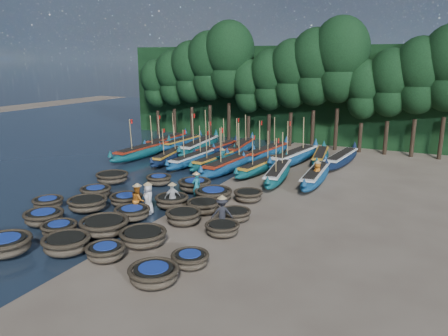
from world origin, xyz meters
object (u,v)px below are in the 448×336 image
at_px(coracle_23, 213,194).
at_px(fisherman_0, 148,198).
at_px(coracle_9, 190,259).
at_px(coracle_10, 48,203).
at_px(long_boat_15, 295,157).
at_px(fisherman_6, 317,173).
at_px(long_boat_3, 192,159).
at_px(coracle_22, 195,185).
at_px(coracle_12, 132,213).
at_px(fisherman_5, 222,159).
at_px(fisherman_4, 173,196).
at_px(coracle_14, 222,228).
at_px(coracle_20, 112,177).
at_px(long_boat_10, 182,143).
at_px(coracle_2, 66,244).
at_px(long_boat_12, 217,149).
at_px(coracle_1, 6,245).
at_px(coracle_16, 126,199).
at_px(coracle_18, 203,206).
at_px(coracle_3, 106,252).
at_px(long_boat_17, 341,159).
at_px(coracle_8, 143,237).
at_px(coracle_7, 104,226).
at_px(long_boat_16, 320,157).
at_px(long_boat_14, 267,153).
at_px(coracle_11, 87,204).
at_px(coracle_15, 96,192).
at_px(long_boat_2, 169,156).
at_px(long_boat_4, 214,160).
at_px(coracle_6, 59,229).
at_px(long_boat_13, 241,148).
at_px(long_boat_11, 199,146).
at_px(long_boat_6, 260,167).
at_px(long_boat_5, 230,164).
at_px(coracle_24, 248,195).
at_px(fisherman_2, 138,199).
at_px(coracle_19, 235,214).
at_px(long_boat_8, 316,176).
at_px(long_boat_9, 167,141).
at_px(coracle_21, 159,180).
at_px(coracle_4, 154,274).
at_px(coracle_5, 44,217).

height_order(coracle_23, fisherman_0, fisherman_0).
distance_m(coracle_9, coracle_10, 11.70).
distance_m(long_boat_15, fisherman_6, 6.44).
bearing_deg(long_boat_3, coracle_22, -56.00).
distance_m(coracle_12, fisherman_6, 13.54).
height_order(coracle_10, fisherman_5, fisherman_5).
bearing_deg(fisherman_4, coracle_14, 105.88).
bearing_deg(coracle_20, long_boat_10, 99.74).
height_order(coracle_2, long_boat_12, long_boat_12).
xyz_separation_m(coracle_1, long_boat_15, (6.50, 22.94, 0.13)).
bearing_deg(coracle_16, coracle_18, 9.75).
xyz_separation_m(coracle_18, fisherman_0, (-2.78, -1.46, 0.52)).
bearing_deg(coracle_3, coracle_18, 82.26).
relative_size(coracle_23, long_boat_17, 0.29).
height_order(coracle_8, fisherman_4, fisherman_4).
height_order(coracle_7, long_boat_12, long_boat_12).
distance_m(long_boat_16, fisherman_0, 18.04).
bearing_deg(long_boat_14, coracle_11, -97.54).
bearing_deg(coracle_15, long_boat_14, 69.76).
bearing_deg(long_boat_2, fisherman_4, -65.63).
bearing_deg(long_boat_17, long_boat_4, -146.26).
bearing_deg(coracle_6, long_boat_13, 89.43).
relative_size(coracle_22, long_boat_11, 0.25).
relative_size(coracle_10, coracle_23, 0.90).
bearing_deg(long_boat_6, coracle_20, -132.02).
bearing_deg(coracle_7, long_boat_5, 89.09).
height_order(coracle_8, long_boat_10, long_boat_10).
bearing_deg(long_boat_16, long_boat_12, 178.07).
height_order(coracle_18, long_boat_13, long_boat_13).
bearing_deg(coracle_9, coracle_1, -162.16).
xyz_separation_m(coracle_23, coracle_24, (2.00, 0.88, -0.05)).
bearing_deg(coracle_12, coracle_11, 179.38).
bearing_deg(coracle_23, fisherman_2, -124.13).
bearing_deg(long_boat_15, coracle_3, -86.42).
bearing_deg(coracle_19, long_boat_15, 94.22).
bearing_deg(coracle_3, long_boat_8, 72.44).
relative_size(coracle_15, coracle_19, 0.92).
relative_size(coracle_2, coracle_7, 0.93).
bearing_deg(long_boat_9, coracle_19, -46.58).
height_order(coracle_12, long_boat_9, long_boat_9).
bearing_deg(long_boat_11, coracle_22, -67.90).
distance_m(coracle_8, coracle_21, 10.17).
relative_size(coracle_11, long_boat_3, 0.36).
distance_m(coracle_4, coracle_23, 10.57).
bearing_deg(coracle_19, coracle_20, 164.96).
xyz_separation_m(coracle_5, fisherman_4, (4.92, 5.04, 0.43)).
bearing_deg(long_boat_4, coracle_20, -115.63).
height_order(coracle_6, fisherman_4, fisherman_4).
height_order(coracle_11, coracle_21, coracle_11).
bearing_deg(coracle_24, long_boat_10, 134.72).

